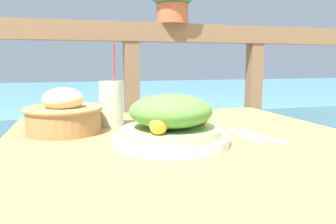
% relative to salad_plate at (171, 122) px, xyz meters
% --- Properties ---
extents(patio_table, '(0.92, 0.95, 0.70)m').
position_rel_salad_plate_xyz_m(patio_table, '(0.05, 0.04, -0.15)').
color(patio_table, '#997047').
rests_on(patio_table, ground_plane).
extents(railing_fence, '(2.80, 0.08, 1.09)m').
position_rel_salad_plate_xyz_m(railing_fence, '(0.05, 0.88, -0.01)').
color(railing_fence, brown).
rests_on(railing_fence, ground_plane).
extents(sea_backdrop, '(12.00, 4.00, 0.55)m').
position_rel_salad_plate_xyz_m(sea_backdrop, '(0.05, 3.38, -0.48)').
color(sea_backdrop, teal).
rests_on(sea_backdrop, ground_plane).
extents(salad_plate, '(0.28, 0.28, 0.12)m').
position_rel_salad_plate_xyz_m(salad_plate, '(0.00, 0.00, 0.00)').
color(salad_plate, white).
rests_on(salad_plate, patio_table).
extents(drink_glass, '(0.07, 0.07, 0.25)m').
position_rel_salad_plate_xyz_m(drink_glass, '(-0.11, 0.26, 0.02)').
color(drink_glass, beige).
rests_on(drink_glass, patio_table).
extents(bread_basket, '(0.21, 0.21, 0.12)m').
position_rel_salad_plate_xyz_m(bread_basket, '(-0.25, 0.19, -0.00)').
color(bread_basket, '#AD7F47').
rests_on(bread_basket, patio_table).
extents(fork, '(0.02, 0.18, 0.00)m').
position_rel_salad_plate_xyz_m(fork, '(0.21, 0.01, -0.05)').
color(fork, silver).
rests_on(fork, patio_table).
extents(knife, '(0.05, 0.18, 0.00)m').
position_rel_salad_plate_xyz_m(knife, '(0.25, -0.02, -0.05)').
color(knife, silver).
rests_on(knife, patio_table).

